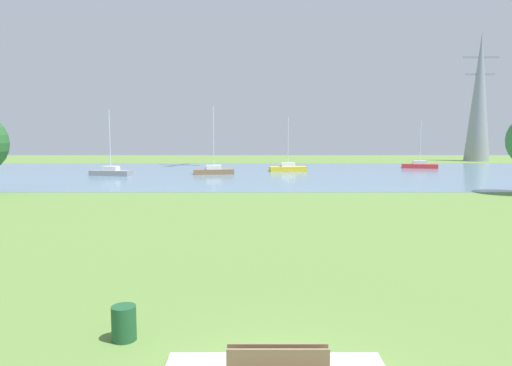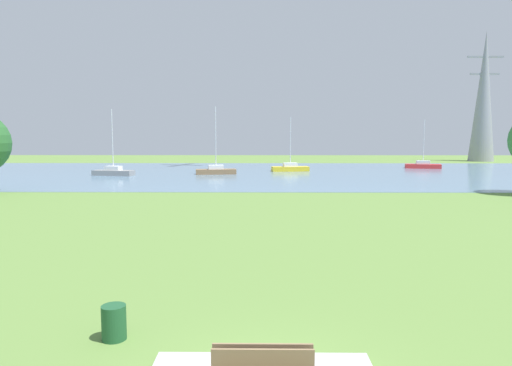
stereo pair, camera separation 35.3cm
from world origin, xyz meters
name	(u,v)px [view 1 (the left image)]	position (x,y,z in m)	size (l,w,h in m)	color
ground_plane	(261,208)	(0.00, 22.00, 0.00)	(160.00, 160.00, 0.00)	olive
litter_bin	(123,323)	(-3.41, 2.42, 0.40)	(0.56, 0.56, 0.80)	#1E512D
water_surface	(258,173)	(0.00, 50.00, 0.01)	(140.00, 40.00, 0.02)	#6285A2
sailboat_brown	(213,170)	(-5.48, 47.84, 0.48)	(4.98, 2.27, 8.07)	brown
sailboat_red	(419,165)	(22.92, 58.06, 0.46)	(5.01, 2.49, 6.87)	red
sailboat_yellow	(287,168)	(3.77, 52.56, 0.46)	(4.96, 2.16, 7.02)	yellow
sailboat_gray	(110,172)	(-17.28, 45.90, 0.47)	(5.00, 2.42, 7.66)	gray
electricity_pylon	(478,97)	(39.95, 77.00, 11.64)	(6.40, 4.40, 23.26)	gray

